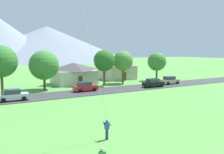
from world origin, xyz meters
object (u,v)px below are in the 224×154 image
object	(u,v)px
tree_far_right	(104,61)
parked_car_red_mid_west	(85,87)
house_leftmost	(117,68)
parked_car_silver_east_end	(13,95)
parked_car_tan_west_end	(170,80)
tree_near_right	(44,65)
tree_near_left	(157,62)
parked_car_black_mid_east	(153,83)
house_left_center	(74,73)
tree_right_of_center	(1,61)
tree_center	(123,61)

from	to	relation	value
tree_far_right	parked_car_red_mid_west	distance (m)	8.97
house_leftmost	parked_car_red_mid_west	world-z (taller)	house_leftmost
parked_car_silver_east_end	parked_car_red_mid_west	bearing A→B (deg)	10.30
parked_car_tan_west_end	parked_car_red_mid_west	xyz separation A→B (m)	(-19.45, 0.75, 0.00)
parked_car_tan_west_end	tree_near_right	bearing A→B (deg)	165.44
tree_near_left	parked_car_black_mid_east	distance (m)	11.85
parked_car_silver_east_end	parked_car_black_mid_east	bearing A→B (deg)	-0.10
tree_far_right	parked_car_tan_west_end	bearing A→B (deg)	-22.36
house_leftmost	tree_far_right	distance (m)	12.53
house_left_center	tree_near_right	xyz separation A→B (m)	(-7.64, -4.93, 2.18)
house_left_center	tree_near_left	distance (m)	20.17
tree_near_right	parked_car_tan_west_end	xyz separation A→B (m)	(25.13, -6.53, -3.71)
tree_near_right	tree_far_right	xyz separation A→B (m)	(12.03, -1.14, 0.60)
tree_near_right	parked_car_black_mid_east	xyz separation A→B (m)	(19.26, -8.05, -3.71)
house_leftmost	house_left_center	bearing A→B (deg)	-167.92
house_leftmost	tree_near_left	xyz separation A→B (m)	(6.50, -7.66, 1.82)
tree_near_right	parked_car_tan_west_end	distance (m)	26.23
tree_right_of_center	parked_car_red_mid_west	world-z (taller)	tree_right_of_center
house_leftmost	parked_car_silver_east_end	distance (m)	31.46
tree_right_of_center	parked_car_tan_west_end	world-z (taller)	tree_right_of_center
tree_near_right	parked_car_red_mid_west	distance (m)	8.91
house_leftmost	parked_car_black_mid_east	bearing A→B (deg)	-94.80
tree_near_right	parked_car_silver_east_end	bearing A→B (deg)	-129.51
tree_near_left	parked_car_tan_west_end	world-z (taller)	tree_near_left
tree_near_left	tree_right_of_center	distance (m)	34.40
tree_far_right	house_leftmost	bearing A→B (deg)	45.93
tree_near_right	parked_car_black_mid_east	size ratio (longest dim) A/B	1.72
tree_center	parked_car_silver_east_end	bearing A→B (deg)	-161.45
tree_right_of_center	tree_near_right	bearing A→B (deg)	6.89
tree_near_left	house_leftmost	bearing A→B (deg)	130.30
tree_far_right	house_left_center	bearing A→B (deg)	125.90
tree_near_left	parked_car_red_mid_west	distance (m)	22.49
house_leftmost	tree_near_right	bearing A→B (deg)	-159.50
tree_right_of_center	parked_car_silver_east_end	size ratio (longest dim) A/B	1.91
parked_car_red_mid_west	parked_car_silver_east_end	bearing A→B (deg)	-169.70
tree_right_of_center	parked_car_silver_east_end	bearing A→B (deg)	-84.53
tree_right_of_center	tree_far_right	size ratio (longest dim) A/B	1.10
parked_car_tan_west_end	house_leftmost	bearing A→B (deg)	107.73
parked_car_silver_east_end	house_left_center	bearing A→B (deg)	42.25
tree_right_of_center	parked_car_black_mid_east	size ratio (longest dim) A/B	1.92
parked_car_red_mid_west	parked_car_black_mid_east	distance (m)	13.77
parked_car_red_mid_west	parked_car_black_mid_east	bearing A→B (deg)	-9.51
tree_center	parked_car_silver_east_end	world-z (taller)	tree_center
tree_center	parked_car_tan_west_end	distance (m)	10.98
tree_right_of_center	tree_near_right	world-z (taller)	tree_right_of_center
house_left_center	tree_center	size ratio (longest dim) A/B	1.25
tree_center	tree_near_right	xyz separation A→B (m)	(-17.34, -0.02, -0.41)
tree_near_right	parked_car_red_mid_west	bearing A→B (deg)	-45.50
tree_far_right	tree_right_of_center	bearing A→B (deg)	179.23
tree_near_left	parked_car_silver_east_end	bearing A→B (deg)	-166.57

